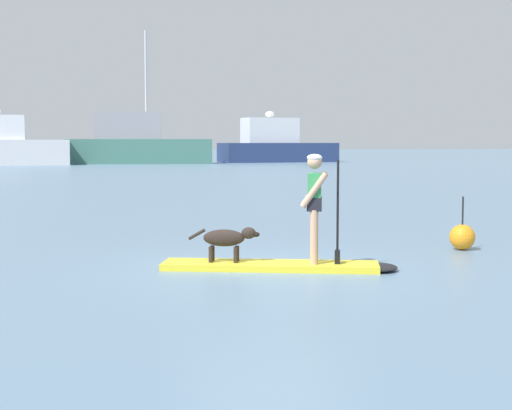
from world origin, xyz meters
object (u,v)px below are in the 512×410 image
person_paddler (315,200)px  moored_boat_outer (4,146)px  moored_boat_starboard (276,146)px  marker_buoy (462,237)px  paddleboard (285,266)px  dog (227,239)px  moored_boat_far_port (136,144)px

person_paddler → moored_boat_outer: bearing=99.5°
moored_boat_starboard → person_paddler: bearing=-103.4°
moored_boat_starboard → marker_buoy: size_ratio=12.38×
paddleboard → moored_boat_outer: (-9.25, 57.94, 1.55)m
person_paddler → dog: 1.47m
paddleboard → dog: bearing=162.4°
paddleboard → moored_boat_starboard: (15.53, 63.36, 1.54)m
paddleboard → moored_boat_outer: 58.69m
person_paddler → marker_buoy: 3.66m
dog → moored_boat_far_port: bearing=87.4°
paddleboard → dog: dog is taller
person_paddler → dog: bearing=162.4°
paddleboard → person_paddler: (0.43, -0.14, 1.00)m
person_paddler → moored_boat_outer: (-9.69, 58.08, 0.54)m
marker_buoy → paddleboard: bearing=-158.7°
paddleboard → moored_boat_starboard: bearing=76.2°
moored_boat_starboard → moored_boat_far_port: bearing=-167.7°
dog → moored_boat_starboard: 65.20m
paddleboard → marker_buoy: bearing=21.3°
moored_boat_far_port → marker_buoy: (1.73, -58.98, -1.52)m
person_paddler → moored_boat_starboard: (15.10, 63.50, 0.54)m
moored_boat_outer → marker_buoy: 57.99m
moored_boat_outer → person_paddler: bearing=-80.5°
moored_boat_outer → dog: bearing=-81.7°
marker_buoy → dog: bearing=-165.6°
moored_boat_outer → paddleboard: bearing=-80.9°
person_paddler → moored_boat_starboard: 65.27m
paddleboard → moored_boat_outer: moored_boat_outer is taller
moored_boat_outer → moored_boat_starboard: 25.38m
paddleboard → moored_boat_starboard: moored_boat_starboard is taller
dog → moored_boat_starboard: size_ratio=0.09×
person_paddler → moored_boat_starboard: moored_boat_starboard is taller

